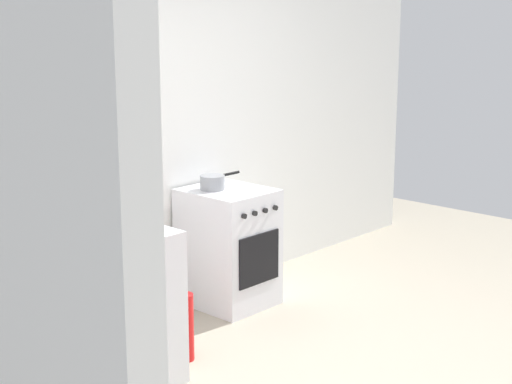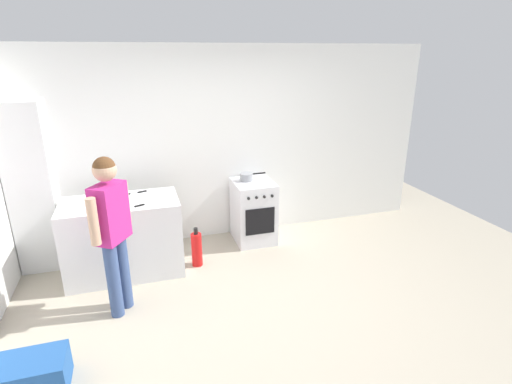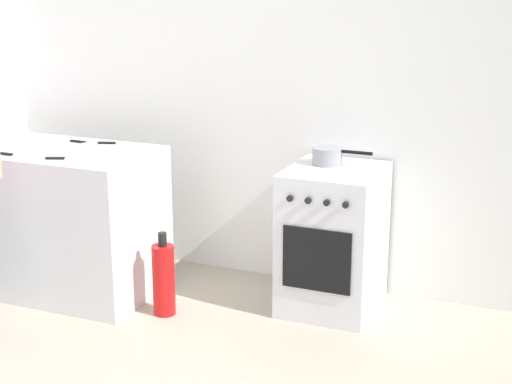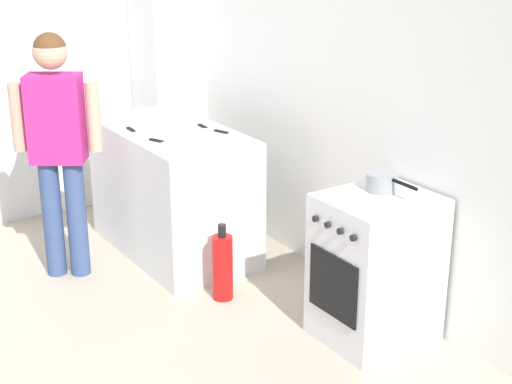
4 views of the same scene
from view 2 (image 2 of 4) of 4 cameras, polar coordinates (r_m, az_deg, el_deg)
ground_plane at (r=4.27m, az=1.36°, el=-16.35°), size 8.00×8.00×0.00m
back_wall at (r=5.48m, az=-5.07°, el=6.76°), size 6.00×0.10×2.60m
counter_unit at (r=4.93m, az=-18.40°, el=-6.17°), size 1.30×0.70×0.90m
oven_left at (r=5.48m, az=-0.38°, el=-2.75°), size 0.53×0.62×0.85m
pot at (r=5.37m, az=-1.35°, el=2.17°), size 0.36×0.18×0.10m
knife_bread at (r=4.59m, az=-15.12°, el=-1.59°), size 0.34×0.16×0.01m
knife_carving at (r=4.56m, az=-21.82°, el=-2.50°), size 0.33×0.05×0.01m
knife_paring at (r=4.98m, az=-16.31°, el=-0.03°), size 0.21×0.09×0.01m
knife_utility at (r=4.96m, az=-18.80°, el=-0.37°), size 0.25×0.05×0.01m
person at (r=4.02m, az=-19.93°, el=-4.31°), size 0.36×0.49×1.62m
fire_extinguisher at (r=4.98m, az=-8.47°, el=-8.08°), size 0.13×0.13×0.50m
recycling_crate_lower at (r=3.81m, az=-29.35°, el=-21.87°), size 0.52×0.36×0.28m
larder_cabinet at (r=5.31m, az=-29.26°, el=0.51°), size 0.48×0.44×2.00m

